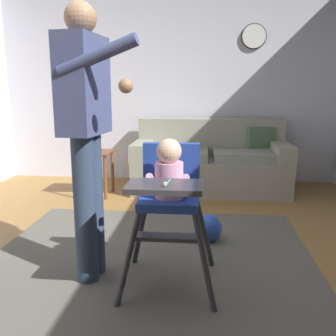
# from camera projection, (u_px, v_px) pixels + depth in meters

# --- Properties ---
(ground) EXTENTS (6.05, 7.04, 0.10)m
(ground) POSITION_uv_depth(u_px,v_px,m) (129.00, 277.00, 2.59)
(ground) COLOR olive
(wall_far) EXTENTS (5.25, 0.06, 2.52)m
(wall_far) POSITION_uv_depth(u_px,v_px,m) (168.00, 87.00, 5.00)
(wall_far) COLOR silver
(wall_far) RESTS_ON ground
(area_rug) EXTENTS (2.38, 2.71, 0.01)m
(area_rug) POSITION_uv_depth(u_px,v_px,m) (145.00, 277.00, 2.48)
(area_rug) COLOR #58554C
(area_rug) RESTS_ON ground
(couch) EXTENTS (1.87, 0.86, 0.86)m
(couch) POSITION_uv_depth(u_px,v_px,m) (211.00, 163.00, 4.63)
(couch) COLOR gray
(couch) RESTS_ON ground
(high_chair) EXTENTS (0.61, 0.73, 0.95)m
(high_chair) POSITION_uv_depth(u_px,v_px,m) (169.00, 186.00, 2.27)
(high_chair) COLOR #363339
(high_chair) RESTS_ON ground
(adult_standing) EXTENTS (0.51, 0.53, 1.73)m
(adult_standing) POSITION_uv_depth(u_px,v_px,m) (86.00, 129.00, 2.31)
(adult_standing) COLOR #2E3D57
(adult_standing) RESTS_ON ground
(toy_ball_second) EXTENTS (0.23, 0.23, 0.23)m
(toy_ball_second) POSITION_uv_depth(u_px,v_px,m) (208.00, 228.00, 3.06)
(toy_ball_second) COLOR #284CB7
(toy_ball_second) RESTS_ON ground
(side_table) EXTENTS (0.40, 0.40, 0.52)m
(side_table) POSITION_uv_depth(u_px,v_px,m) (94.00, 163.00, 4.37)
(side_table) COLOR brown
(side_table) RESTS_ON ground
(sippy_cup) EXTENTS (0.07, 0.07, 0.10)m
(sippy_cup) POSITION_uv_depth(u_px,v_px,m) (93.00, 147.00, 4.33)
(sippy_cup) COLOR gold
(sippy_cup) RESTS_ON side_table
(wall_clock) EXTENTS (0.32, 0.04, 0.32)m
(wall_clock) POSITION_uv_depth(u_px,v_px,m) (254.00, 36.00, 4.73)
(wall_clock) COLOR white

